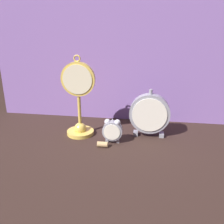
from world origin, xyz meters
name	(u,v)px	position (x,y,z in m)	size (l,w,h in m)	color
ground_plane	(109,148)	(0.00, 0.00, 0.00)	(4.00, 4.00, 0.00)	black
fabric_backdrop_drape	(120,49)	(0.00, 0.33, 0.35)	(1.24, 0.01, 0.70)	#8460A8
pocket_watch_on_stand	(79,104)	(-0.15, 0.11, 0.14)	(0.14, 0.12, 0.35)	gold
alarm_clock_twin_bell	(112,130)	(0.01, 0.05, 0.06)	(0.08, 0.03, 0.10)	gray
mantel_clock_silver	(150,114)	(0.15, 0.14, 0.10)	(0.17, 0.04, 0.21)	gray
wine_cork	(103,144)	(-0.03, 0.01, 0.01)	(0.02, 0.02, 0.04)	tan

